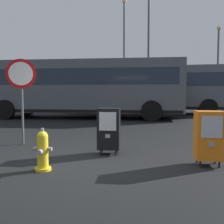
{
  "coord_description": "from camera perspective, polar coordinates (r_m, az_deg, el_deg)",
  "views": [
    {
      "loc": [
        0.98,
        -4.88,
        1.36
      ],
      "look_at": [
        0.3,
        1.2,
        0.9
      ],
      "focal_mm": 41.37,
      "sensor_mm": 36.0,
      "label": 1
    }
  ],
  "objects": [
    {
      "name": "fire_hydrant",
      "position": [
        4.7,
        -15.08,
        -8.25
      ],
      "size": [
        0.33,
        0.32,
        0.75
      ],
      "color": "yellow",
      "rests_on": "ground_plane"
    },
    {
      "name": "newspaper_box_primary",
      "position": [
        5.14,
        20.56,
        -4.82
      ],
      "size": [
        0.48,
        0.42,
        1.02
      ],
      "color": "black",
      "rests_on": "ground_plane"
    },
    {
      "name": "stop_sign",
      "position": [
        7.12,
        -19.38,
        5.99
      ],
      "size": [
        0.71,
        0.31,
        2.23
      ],
      "color": "#4C4F54",
      "rests_on": "ground_plane"
    },
    {
      "name": "street_light_far_left",
      "position": [
        20.93,
        22.36,
        10.33
      ],
      "size": [
        0.32,
        0.32,
        6.27
      ],
      "color": "#4C4F54",
      "rests_on": "ground_plane"
    },
    {
      "name": "newspaper_box_secondary",
      "position": [
        5.7,
        -0.7,
        -3.66
      ],
      "size": [
        0.48,
        0.42,
        1.02
      ],
      "color": "black",
      "rests_on": "ground_plane"
    },
    {
      "name": "ground_plane",
      "position": [
        5.16,
        -4.88,
        -11.0
      ],
      "size": [
        60.0,
        60.0,
        0.0
      ],
      "primitive_type": "plane",
      "color": "black"
    },
    {
      "name": "bus_far",
      "position": [
        17.17,
        7.76,
        5.41
      ],
      "size": [
        10.67,
        3.46,
        3.0
      ],
      "rotation": [
        0.0,
        0.0,
        -0.08
      ],
      "color": "#4C5156",
      "rests_on": "ground_plane"
    },
    {
      "name": "street_light_near_left",
      "position": [
        19.21,
        2.69,
        14.01
      ],
      "size": [
        0.32,
        0.32,
        8.06
      ],
      "color": "#4C4F54",
      "rests_on": "ground_plane"
    },
    {
      "name": "bus_near",
      "position": [
        13.94,
        -6.72,
        5.69
      ],
      "size": [
        10.53,
        2.89,
        3.0
      ],
      "rotation": [
        0.0,
        0.0,
        -0.01
      ],
      "color": "#4C5156",
      "rests_on": "ground_plane"
    },
    {
      "name": "street_light_near_right",
      "position": [
        16.44,
        8.08,
        14.55
      ],
      "size": [
        0.32,
        0.32,
        7.46
      ],
      "color": "#4C4F54",
      "rests_on": "ground_plane"
    }
  ]
}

